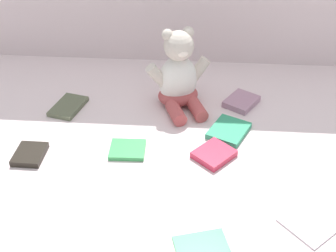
{
  "coord_description": "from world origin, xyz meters",
  "views": [
    {
      "loc": [
        0.07,
        -1.0,
        0.77
      ],
      "look_at": [
        0.0,
        -0.1,
        0.1
      ],
      "focal_mm": 45.07,
      "sensor_mm": 36.0,
      "label": 1
    }
  ],
  "objects_px": {
    "teddy_bear": "(179,78)",
    "book_case_1": "(203,250)",
    "book_case_3": "(30,154)",
    "book_case_8": "(214,154)",
    "book_case_4": "(229,131)",
    "book_case_7": "(128,150)",
    "book_case_0": "(306,225)",
    "book_case_6": "(68,106)",
    "book_case_2": "(241,101)"
  },
  "relations": [
    {
      "from": "book_case_0",
      "to": "book_case_1",
      "type": "relative_size",
      "value": 0.94
    },
    {
      "from": "book_case_2",
      "to": "book_case_6",
      "type": "height_order",
      "value": "book_case_2"
    },
    {
      "from": "teddy_bear",
      "to": "book_case_4",
      "type": "distance_m",
      "value": 0.24
    },
    {
      "from": "book_case_1",
      "to": "book_case_3",
      "type": "relative_size",
      "value": 1.23
    },
    {
      "from": "book_case_1",
      "to": "book_case_6",
      "type": "distance_m",
      "value": 0.69
    },
    {
      "from": "book_case_7",
      "to": "book_case_8",
      "type": "height_order",
      "value": "book_case_8"
    },
    {
      "from": "book_case_6",
      "to": "book_case_0",
      "type": "bearing_deg",
      "value": 160.87
    },
    {
      "from": "book_case_2",
      "to": "book_case_8",
      "type": "relative_size",
      "value": 1.07
    },
    {
      "from": "book_case_4",
      "to": "book_case_6",
      "type": "bearing_deg",
      "value": 15.38
    },
    {
      "from": "book_case_4",
      "to": "book_case_6",
      "type": "height_order",
      "value": "book_case_4"
    },
    {
      "from": "book_case_0",
      "to": "book_case_3",
      "type": "xyz_separation_m",
      "value": [
        -0.72,
        0.2,
        0.0
      ]
    },
    {
      "from": "book_case_1",
      "to": "book_case_4",
      "type": "height_order",
      "value": "book_case_4"
    },
    {
      "from": "book_case_2",
      "to": "book_case_4",
      "type": "xyz_separation_m",
      "value": [
        -0.05,
        -0.16,
        -0.0
      ]
    },
    {
      "from": "book_case_6",
      "to": "book_case_7",
      "type": "distance_m",
      "value": 0.3
    },
    {
      "from": "book_case_0",
      "to": "book_case_8",
      "type": "xyz_separation_m",
      "value": [
        -0.21,
        0.23,
        0.0
      ]
    },
    {
      "from": "book_case_6",
      "to": "book_case_1",
      "type": "bearing_deg",
      "value": 143.79
    },
    {
      "from": "book_case_0",
      "to": "book_case_8",
      "type": "distance_m",
      "value": 0.31
    },
    {
      "from": "book_case_1",
      "to": "book_case_8",
      "type": "height_order",
      "value": "book_case_8"
    },
    {
      "from": "book_case_2",
      "to": "book_case_7",
      "type": "height_order",
      "value": "book_case_2"
    },
    {
      "from": "teddy_bear",
      "to": "book_case_8",
      "type": "height_order",
      "value": "teddy_bear"
    },
    {
      "from": "book_case_7",
      "to": "book_case_3",
      "type": "bearing_deg",
      "value": -82.74
    },
    {
      "from": "book_case_3",
      "to": "book_case_7",
      "type": "bearing_deg",
      "value": 9.74
    },
    {
      "from": "book_case_1",
      "to": "book_case_4",
      "type": "bearing_deg",
      "value": -26.0
    },
    {
      "from": "book_case_4",
      "to": "book_case_0",
      "type": "bearing_deg",
      "value": 140.93
    },
    {
      "from": "book_case_1",
      "to": "book_case_4",
      "type": "distance_m",
      "value": 0.44
    },
    {
      "from": "book_case_7",
      "to": "book_case_8",
      "type": "xyz_separation_m",
      "value": [
        0.24,
        -0.01,
        0.0
      ]
    },
    {
      "from": "book_case_0",
      "to": "book_case_3",
      "type": "distance_m",
      "value": 0.75
    },
    {
      "from": "book_case_3",
      "to": "book_case_7",
      "type": "height_order",
      "value": "book_case_3"
    },
    {
      "from": "book_case_1",
      "to": "book_case_3",
      "type": "bearing_deg",
      "value": 43.41
    },
    {
      "from": "teddy_bear",
      "to": "book_case_6",
      "type": "distance_m",
      "value": 0.37
    },
    {
      "from": "book_case_2",
      "to": "book_case_7",
      "type": "relative_size",
      "value": 1.1
    },
    {
      "from": "book_case_0",
      "to": "book_case_3",
      "type": "relative_size",
      "value": 1.15
    },
    {
      "from": "book_case_2",
      "to": "book_case_3",
      "type": "bearing_deg",
      "value": 59.99
    },
    {
      "from": "teddy_bear",
      "to": "book_case_3",
      "type": "distance_m",
      "value": 0.51
    },
    {
      "from": "book_case_0",
      "to": "book_case_2",
      "type": "bearing_deg",
      "value": -118.82
    },
    {
      "from": "teddy_bear",
      "to": "book_case_2",
      "type": "distance_m",
      "value": 0.23
    },
    {
      "from": "teddy_bear",
      "to": "book_case_7",
      "type": "height_order",
      "value": "teddy_bear"
    },
    {
      "from": "book_case_0",
      "to": "book_case_1",
      "type": "distance_m",
      "value": 0.25
    },
    {
      "from": "book_case_2",
      "to": "book_case_6",
      "type": "xyz_separation_m",
      "value": [
        -0.56,
        -0.07,
        -0.0
      ]
    },
    {
      "from": "teddy_bear",
      "to": "book_case_3",
      "type": "relative_size",
      "value": 2.72
    },
    {
      "from": "teddy_bear",
      "to": "book_case_8",
      "type": "distance_m",
      "value": 0.3
    },
    {
      "from": "book_case_1",
      "to": "book_case_2",
      "type": "xyz_separation_m",
      "value": [
        0.12,
        0.6,
        0.01
      ]
    },
    {
      "from": "teddy_bear",
      "to": "book_case_6",
      "type": "relative_size",
      "value": 2.0
    },
    {
      "from": "teddy_bear",
      "to": "book_case_8",
      "type": "relative_size",
      "value": 2.54
    },
    {
      "from": "teddy_bear",
      "to": "book_case_1",
      "type": "xyz_separation_m",
      "value": [
        0.08,
        -0.59,
        -0.09
      ]
    },
    {
      "from": "book_case_8",
      "to": "book_case_0",
      "type": "bearing_deg",
      "value": -6.39
    },
    {
      "from": "book_case_1",
      "to": "book_case_2",
      "type": "height_order",
      "value": "book_case_2"
    },
    {
      "from": "book_case_3",
      "to": "book_case_8",
      "type": "distance_m",
      "value": 0.51
    },
    {
      "from": "teddy_bear",
      "to": "book_case_0",
      "type": "height_order",
      "value": "teddy_bear"
    },
    {
      "from": "book_case_6",
      "to": "book_case_3",
      "type": "bearing_deg",
      "value": 94.13
    }
  ]
}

